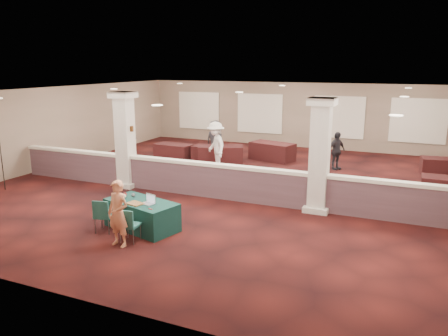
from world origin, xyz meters
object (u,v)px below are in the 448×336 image
at_px(woman, 118,214).
at_px(far_table_back_right, 444,167).
at_px(far_table_front_left, 174,151).
at_px(far_table_front_center, 221,155).
at_px(far_table_back_center, 272,151).
at_px(attendee_a, 127,140).
at_px(far_table_back_left, 212,154).
at_px(conf_chair_main, 128,223).
at_px(attendee_b, 216,146).
at_px(near_table, 142,215).
at_px(conf_chair_side, 103,213).
at_px(attendee_d, 215,140).
at_px(attendee_c, 336,151).

bearing_deg(woman, far_table_back_right, 61.99).
distance_m(far_table_front_left, far_table_front_center, 2.26).
bearing_deg(far_table_back_center, attendee_a, -159.07).
distance_m(far_table_back_left, attendee_a, 3.82).
relative_size(far_table_back_left, far_table_back_right, 1.03).
bearing_deg(woman, far_table_front_left, 119.26).
xyz_separation_m(conf_chair_main, attendee_b, (-1.16, 7.44, 0.46)).
bearing_deg(far_table_back_center, near_table, -93.68).
distance_m(conf_chair_side, attendee_b, 7.20).
relative_size(far_table_back_right, attendee_b, 0.83).
bearing_deg(far_table_back_right, conf_chair_side, -129.25).
distance_m(far_table_front_left, attendee_a, 2.11).
xyz_separation_m(near_table, far_table_front_left, (-3.46, 7.63, -0.03)).
bearing_deg(near_table, woman, -68.35).
xyz_separation_m(conf_chair_side, attendee_d, (-0.99, 8.77, 0.36)).
xyz_separation_m(far_table_back_left, attendee_d, (0.01, 0.30, 0.54)).
height_order(conf_chair_side, attendee_a, attendee_a).
bearing_deg(far_table_back_right, far_table_front_center, -169.86).
bearing_deg(attendee_c, attendee_d, 130.55).
distance_m(near_table, attendee_c, 9.13).
bearing_deg(attendee_d, far_table_front_left, 22.90).
relative_size(near_table, far_table_back_left, 1.15).
xyz_separation_m(far_table_front_center, attendee_c, (4.62, 0.83, 0.38)).
xyz_separation_m(conf_chair_main, far_table_back_right, (7.06, 10.05, -0.17)).
bearing_deg(far_table_front_left, attendee_d, 15.74).
bearing_deg(woman, far_table_back_center, 94.37).
bearing_deg(attendee_b, attendee_c, 68.23).
height_order(woman, attendee_a, attendee_a).
relative_size(conf_chair_main, far_table_back_center, 0.44).
bearing_deg(conf_chair_side, far_table_back_left, 83.88).
bearing_deg(conf_chair_side, attendee_d, 83.58).
bearing_deg(attendee_d, conf_chair_main, 109.20).
xyz_separation_m(attendee_c, attendee_d, (-5.11, -0.33, 0.12)).
distance_m(conf_chair_main, attendee_d, 9.24).
bearing_deg(attendee_d, attendee_a, 26.36).
relative_size(far_table_front_center, attendee_c, 1.23).
bearing_deg(far_table_back_center, conf_chair_side, -97.50).
bearing_deg(woman, attendee_a, 131.46).
height_order(far_table_front_left, attendee_b, attendee_b).
xyz_separation_m(near_table, far_table_back_center, (0.59, 9.13, 0.02)).
relative_size(far_table_front_center, far_table_back_right, 1.17).
xyz_separation_m(conf_chair_side, attendee_c, (4.12, 9.09, 0.25)).
relative_size(conf_chair_main, far_table_front_left, 0.51).
xyz_separation_m(far_table_front_left, attendee_b, (2.54, -1.09, 0.62)).
distance_m(far_table_back_center, attendee_d, 2.53).
distance_m(attendee_a, attendee_c, 8.92).
distance_m(far_table_back_center, attendee_a, 6.38).
bearing_deg(far_table_front_center, far_table_back_right, 10.14).
height_order(conf_chair_side, attendee_d, attendee_d).
height_order(far_table_back_right, attendee_a, attendee_a).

